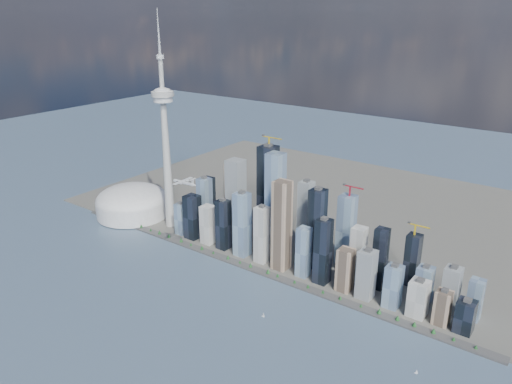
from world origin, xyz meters
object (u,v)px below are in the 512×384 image
Objects in this scene: dome_stadium at (132,202)px; sailboat_east at (416,372)px; needle_tower at (166,141)px; airplane at (184,182)px; sailboat_west at (263,315)px.

dome_stadium reaches higher than sailboat_east.
airplane is (205.06, -147.19, -26.81)m from needle_tower.
dome_stadium is at bearing 161.54° from sailboat_west.
airplane reaches higher than dome_stadium.
sailboat_east is (289.94, 18.02, -0.47)m from sailboat_west.
airplane reaches higher than sailboat_west.
needle_tower is 241.40m from dome_stadium.
sailboat_east is at bearing -10.79° from dome_stadium.
needle_tower reaches higher than sailboat_east.
dome_stadium is 3.17× the size of airplane.
sailboat_east is (874.63, -166.65, -36.72)m from dome_stadium.
needle_tower is at bearing 4.09° from dome_stadium.
sailboat_west is (239.64, -47.48, -205.85)m from airplane.
needle_tower is 55.50× the size of sailboat_west.
needle_tower is 2.75× the size of dome_stadium.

